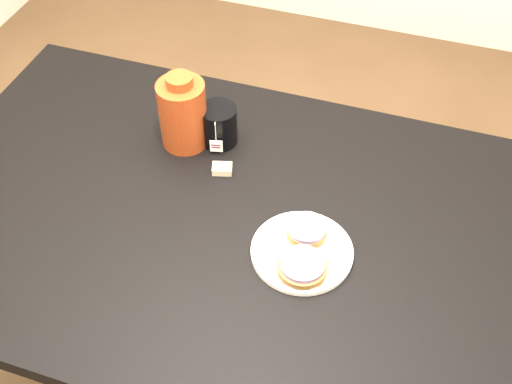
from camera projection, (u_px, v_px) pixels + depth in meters
The scene contains 8 objects.
ground_plane at pixel (233, 377), 1.94m from camera, with size 4.00×4.00×0.00m, color brown.
table at pixel (225, 240), 1.45m from camera, with size 1.40×0.90×0.75m.
plate at pixel (302, 251), 1.32m from camera, with size 0.21×0.21×0.02m.
bagel_back at pixel (307, 230), 1.33m from camera, with size 0.09×0.09×0.03m.
bagel_front at pixel (302, 266), 1.27m from camera, with size 0.13×0.13×0.03m.
mug at pixel (218, 125), 1.52m from camera, with size 0.14×0.11×0.10m.
teabag_pouch at pixel (222, 169), 1.48m from camera, with size 0.04×0.03×0.02m, color #C6B793.
bagel_package at pixel (183, 113), 1.49m from camera, with size 0.14×0.14×0.19m.
Camera 1 is at (0.35, -0.84, 1.81)m, focal length 45.00 mm.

